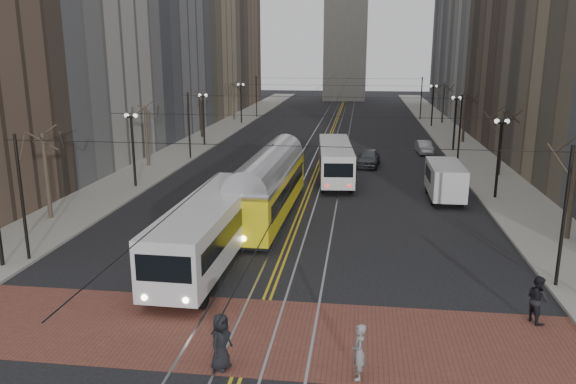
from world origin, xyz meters
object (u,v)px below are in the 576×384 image
(pedestrian_c, at_px, (537,299))
(streetcar, at_px, (269,191))
(transit_bus, at_px, (210,231))
(cargo_van, at_px, (445,182))
(pedestrian_d, at_px, (169,281))
(sedan_grey, at_px, (369,158))
(pedestrian_a, at_px, (221,342))
(rear_bus, at_px, (335,162))
(pedestrian_b, at_px, (359,352))
(sedan_silver, at_px, (424,147))

(pedestrian_c, bearing_deg, streetcar, 21.28)
(transit_bus, xyz_separation_m, cargo_van, (13.59, 14.25, -0.31))
(pedestrian_d, bearing_deg, sedan_grey, -17.21)
(pedestrian_a, bearing_deg, transit_bus, 37.26)
(streetcar, xyz_separation_m, cargo_van, (11.95, 5.90, -0.39))
(streetcar, xyz_separation_m, rear_bus, (3.75, 11.32, -0.19))
(pedestrian_b, bearing_deg, transit_bus, -144.63)
(pedestrian_d, bearing_deg, cargo_van, -37.79)
(sedan_grey, relative_size, pedestrian_a, 2.37)
(transit_bus, height_order, pedestrian_d, transit_bus)
(sedan_grey, bearing_deg, rear_bus, -108.90)
(transit_bus, relative_size, pedestrian_d, 7.38)
(rear_bus, xyz_separation_m, pedestrian_c, (9.20, -24.47, -0.53))
(pedestrian_b, relative_size, pedestrian_c, 0.99)
(transit_bus, relative_size, sedan_grey, 2.77)
(sedan_silver, relative_size, pedestrian_c, 2.08)
(sedan_grey, bearing_deg, transit_bus, -101.36)
(streetcar, bearing_deg, cargo_van, 27.69)
(sedan_silver, distance_m, pedestrian_c, 37.92)
(transit_bus, xyz_separation_m, pedestrian_c, (14.59, -4.79, -0.65))
(sedan_silver, distance_m, pedestrian_b, 43.34)
(sedan_grey, bearing_deg, streetcar, -104.41)
(rear_bus, distance_m, pedestrian_c, 26.15)
(transit_bus, distance_m, cargo_van, 19.70)
(streetcar, xyz_separation_m, pedestrian_b, (5.96, -18.08, -0.73))
(sedan_silver, relative_size, pedestrian_b, 2.09)
(rear_bus, distance_m, pedestrian_b, 29.49)
(pedestrian_b, height_order, pedestrian_c, pedestrian_c)
(pedestrian_a, bearing_deg, pedestrian_b, -69.70)
(streetcar, xyz_separation_m, sedan_silver, (12.45, 24.77, -1.04))
(transit_bus, xyz_separation_m, pedestrian_b, (7.60, -9.73, -0.65))
(transit_bus, height_order, sedan_grey, transit_bus)
(sedan_silver, bearing_deg, pedestrian_d, -114.88)
(sedan_silver, bearing_deg, cargo_van, -95.20)
(sedan_grey, height_order, sedan_silver, sedan_grey)
(streetcar, distance_m, pedestrian_c, 18.47)
(pedestrian_a, bearing_deg, streetcar, 24.49)
(rear_bus, bearing_deg, pedestrian_d, -108.82)
(rear_bus, relative_size, pedestrian_b, 6.02)
(rear_bus, xyz_separation_m, sedan_grey, (2.85, 6.03, -0.71))
(cargo_van, distance_m, pedestrian_d, 23.70)
(streetcar, distance_m, sedan_grey, 18.59)
(streetcar, height_order, pedestrian_d, streetcar)
(transit_bus, distance_m, pedestrian_d, 4.82)
(rear_bus, relative_size, pedestrian_a, 5.83)
(transit_bus, height_order, pedestrian_a, transit_bus)
(sedan_silver, bearing_deg, streetcar, -120.37)
(transit_bus, relative_size, sedan_silver, 3.24)
(cargo_van, bearing_deg, rear_bus, 146.62)
(pedestrian_a, distance_m, pedestrian_d, 6.14)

